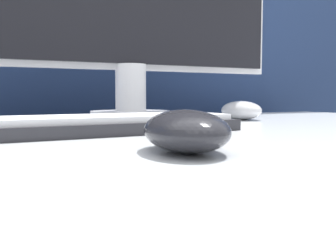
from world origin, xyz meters
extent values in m
cube|color=navy|center=(0.00, 0.63, 0.69)|extent=(5.00, 0.03, 1.38)
ellipsoid|color=#232328|center=(0.05, -0.12, 0.72)|extent=(0.10, 0.13, 0.04)
cube|color=#28282D|center=(0.03, 0.09, 0.71)|extent=(0.40, 0.14, 0.02)
cube|color=white|center=(0.03, 0.09, 0.72)|extent=(0.38, 0.12, 0.01)
cylinder|color=white|center=(0.17, 0.32, 0.71)|extent=(0.16, 0.16, 0.02)
cylinder|color=white|center=(0.17, 0.32, 0.77)|extent=(0.06, 0.06, 0.09)
ellipsoid|color=silver|center=(0.39, 0.24, 0.72)|extent=(0.09, 0.12, 0.04)
camera|label=1|loc=(-0.12, -0.43, 0.75)|focal=42.00mm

